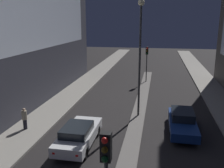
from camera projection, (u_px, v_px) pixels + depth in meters
median_strip at (140, 110)px, 21.20m from camera, size 1.07×31.56×0.15m
traffic_light_near at (106, 168)px, 7.36m from camera, size 0.32×0.42×4.22m
traffic_light_mid at (147, 56)px, 29.90m from camera, size 0.32×0.42×4.22m
street_lamp at (140, 44)px, 18.43m from camera, size 0.47×0.47×8.78m
car_left_lane at (79, 134)px, 15.17m from camera, size 1.85×4.71×1.40m
car_right_lane at (182, 121)px, 17.12m from camera, size 1.73×4.76×1.43m
pedestrian_on_left_sidewalk at (25, 118)px, 17.15m from camera, size 0.36×0.36×1.53m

